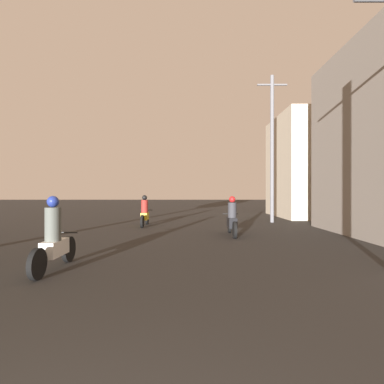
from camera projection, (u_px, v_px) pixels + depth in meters
motorcycle_white at (55, 240)px, 6.31m from camera, size 0.60×2.04×1.57m
motorcycle_black at (233, 220)px, 11.29m from camera, size 0.60×2.09×1.48m
motorcycle_yellow at (146, 213)px, 14.41m from camera, size 0.60×2.07×1.49m
building_right_far at (310, 167)px, 19.78m from camera, size 4.29×5.88×6.61m
utility_pole_far at (273, 146)px, 16.05m from camera, size 1.60×0.20×7.90m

